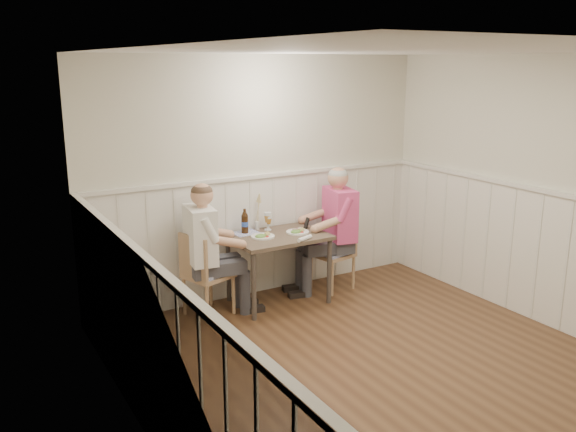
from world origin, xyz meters
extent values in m
plane|color=#4C2F1C|center=(0.00, 0.00, 0.00)|extent=(4.50, 4.50, 0.00)
cube|color=beige|center=(0.00, 2.25, 1.30)|extent=(4.00, 0.04, 2.60)
cube|color=beige|center=(-2.00, 0.00, 1.30)|extent=(0.04, 4.50, 2.60)
cube|color=beige|center=(2.00, 0.00, 1.30)|extent=(0.04, 4.50, 2.60)
cube|color=white|center=(0.00, 0.00, 2.59)|extent=(4.00, 4.50, 0.02)
cube|color=white|center=(0.00, 2.23, 0.65)|extent=(3.98, 0.03, 1.30)
cube|color=white|center=(-1.99, 0.00, 0.65)|extent=(0.03, 4.48, 1.30)
cube|color=white|center=(1.99, 0.00, 0.65)|extent=(0.03, 4.48, 1.30)
cube|color=silver|center=(0.00, 2.22, 1.32)|extent=(3.98, 0.06, 0.04)
cube|color=silver|center=(-1.97, 0.00, 1.32)|extent=(0.06, 4.48, 0.04)
cube|color=silver|center=(1.97, 0.00, 1.32)|extent=(0.06, 4.48, 0.04)
cube|color=brown|center=(-0.01, 1.84, 0.73)|extent=(1.00, 0.70, 0.04)
cylinder|color=#3F3833|center=(-0.46, 1.54, 0.35)|extent=(0.05, 0.05, 0.71)
cylinder|color=#3F3833|center=(-0.46, 2.14, 0.35)|extent=(0.05, 0.05, 0.71)
cylinder|color=#3F3833|center=(0.44, 1.54, 0.35)|extent=(0.05, 0.05, 0.71)
cylinder|color=#3F3833|center=(0.44, 2.14, 0.35)|extent=(0.05, 0.05, 0.71)
cube|color=tan|center=(0.72, 1.89, 0.41)|extent=(0.47, 0.47, 0.04)
cube|color=#4E59AE|center=(0.72, 1.89, 0.44)|extent=(0.42, 0.42, 0.03)
cube|color=tan|center=(0.89, 1.92, 0.63)|extent=(0.10, 0.40, 0.42)
cylinder|color=tan|center=(0.92, 1.75, 0.19)|extent=(0.03, 0.03, 0.39)
cylinder|color=tan|center=(0.58, 1.69, 0.19)|extent=(0.03, 0.03, 0.39)
cylinder|color=tan|center=(0.85, 2.09, 0.19)|extent=(0.03, 0.03, 0.39)
cylinder|color=tan|center=(0.52, 2.02, 0.19)|extent=(0.03, 0.03, 0.39)
cube|color=tan|center=(-0.79, 1.90, 0.42)|extent=(0.52, 0.52, 0.04)
cube|color=#4E59AE|center=(-0.79, 1.90, 0.46)|extent=(0.47, 0.47, 0.03)
cube|color=tan|center=(-0.97, 1.84, 0.66)|extent=(0.15, 0.40, 0.43)
cylinder|color=tan|center=(-1.02, 2.02, 0.20)|extent=(0.04, 0.04, 0.40)
cylinder|color=tan|center=(-0.68, 2.12, 0.20)|extent=(0.04, 0.04, 0.40)
cylinder|color=tan|center=(-0.91, 1.68, 0.20)|extent=(0.04, 0.04, 0.40)
cylinder|color=tan|center=(-0.57, 1.79, 0.20)|extent=(0.04, 0.04, 0.40)
cube|color=#3F3F47|center=(0.76, 1.85, 0.23)|extent=(0.53, 0.50, 0.47)
cube|color=#3F3F47|center=(0.55, 1.89, 0.53)|extent=(0.50, 0.45, 0.14)
cube|color=#CE3D89|center=(0.76, 1.85, 0.88)|extent=(0.34, 0.50, 0.57)
sphere|color=tan|center=(0.76, 1.85, 1.29)|extent=(0.23, 0.23, 0.23)
sphere|color=#A5A5A0|center=(0.76, 1.85, 1.32)|extent=(0.22, 0.22, 0.22)
cube|color=black|center=(0.39, 1.92, 0.88)|extent=(0.03, 0.07, 0.14)
cube|color=#3F3F47|center=(-0.85, 1.88, 0.23)|extent=(0.50, 0.46, 0.46)
cube|color=#3F3F47|center=(-0.65, 1.86, 0.52)|extent=(0.47, 0.42, 0.13)
cube|color=white|center=(-0.85, 1.88, 0.86)|extent=(0.30, 0.48, 0.56)
sphere|color=tan|center=(-0.85, 1.88, 1.27)|extent=(0.22, 0.22, 0.22)
sphere|color=#4C3828|center=(-0.85, 1.88, 1.30)|extent=(0.21, 0.21, 0.21)
cylinder|color=white|center=(0.21, 1.81, 0.76)|extent=(0.24, 0.24, 0.02)
ellipsoid|color=#3F722D|center=(0.17, 1.78, 0.79)|extent=(0.12, 0.10, 0.05)
sphere|color=tan|center=(0.26, 1.82, 0.78)|extent=(0.03, 0.03, 0.03)
cube|color=#8B5452|center=(0.23, 1.87, 0.77)|extent=(0.07, 0.05, 0.01)
cylinder|color=white|center=(0.27, 1.87, 0.78)|extent=(0.05, 0.05, 0.03)
cylinder|color=white|center=(-0.19, 1.85, 0.76)|extent=(0.25, 0.25, 0.02)
ellipsoid|color=#3F722D|center=(-0.23, 1.82, 0.79)|extent=(0.12, 0.10, 0.05)
sphere|color=tan|center=(-0.14, 1.86, 0.78)|extent=(0.03, 0.03, 0.03)
cylinder|color=silver|center=(-0.02, 2.07, 0.75)|extent=(0.07, 0.07, 0.01)
cylinder|color=silver|center=(-0.02, 2.07, 0.80)|extent=(0.01, 0.01, 0.09)
cone|color=#B97C2A|center=(-0.02, 2.07, 0.88)|extent=(0.08, 0.08, 0.08)
cylinder|color=silver|center=(-0.02, 2.07, 0.93)|extent=(0.08, 0.08, 0.03)
cylinder|color=silver|center=(-0.01, 2.06, 0.75)|extent=(0.06, 0.06, 0.01)
cylinder|color=silver|center=(-0.01, 2.06, 0.79)|extent=(0.01, 0.01, 0.07)
cone|color=#B97C2A|center=(-0.01, 2.06, 0.85)|extent=(0.06, 0.06, 0.06)
cylinder|color=silver|center=(-0.01, 2.06, 0.89)|extent=(0.06, 0.06, 0.03)
cylinder|color=black|center=(-0.28, 2.08, 0.85)|extent=(0.07, 0.07, 0.19)
cone|color=black|center=(-0.28, 2.08, 0.97)|extent=(0.07, 0.07, 0.05)
cylinder|color=black|center=(-0.28, 2.08, 1.00)|extent=(0.03, 0.03, 0.03)
cylinder|color=#2E52B0|center=(-0.28, 2.08, 0.85)|extent=(0.07, 0.07, 0.05)
cylinder|color=white|center=(0.12, 1.53, 0.77)|extent=(0.20, 0.11, 0.04)
cylinder|color=silver|center=(-0.10, 2.15, 0.79)|extent=(0.05, 0.05, 0.09)
cylinder|color=beige|center=(-0.10, 2.15, 0.94)|extent=(0.03, 0.03, 0.28)
cone|color=beige|center=(-0.10, 2.15, 1.12)|extent=(0.04, 0.04, 0.10)
cube|color=#4E59AE|center=(-0.28, 2.08, 0.75)|extent=(0.29, 0.24, 0.01)
camera|label=1|loc=(-3.03, -3.54, 2.52)|focal=38.00mm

